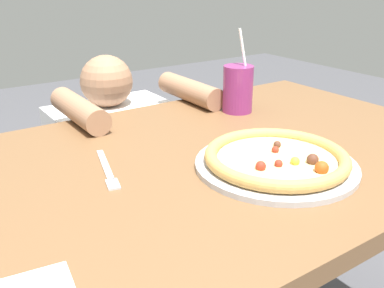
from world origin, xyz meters
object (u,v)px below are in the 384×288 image
at_px(pizza_near, 276,160).
at_px(fork, 107,170).
at_px(diner_seated, 115,189).
at_px(drink_cup_colored, 238,89).

relative_size(pizza_near, fork, 1.73).
bearing_deg(diner_seated, pizza_near, -86.18).
height_order(fork, diner_seated, diner_seated).
bearing_deg(diner_seated, fork, -114.45).
xyz_separation_m(pizza_near, diner_seated, (-0.05, 0.75, -0.38)).
distance_m(pizza_near, fork, 0.36).
xyz_separation_m(pizza_near, drink_cup_colored, (0.19, 0.36, 0.05)).
xyz_separation_m(drink_cup_colored, fork, (-0.50, -0.17, -0.07)).
distance_m(drink_cup_colored, fork, 0.53).
bearing_deg(fork, drink_cup_colored, 18.83).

